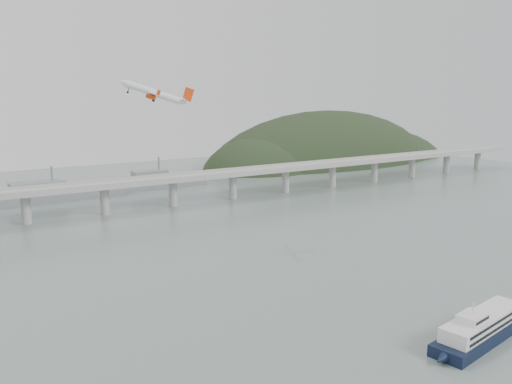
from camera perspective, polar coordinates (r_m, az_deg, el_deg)
ground at (r=224.30m, az=7.65°, el=-11.33°), size 900.00×900.00×0.00m
bridge at (r=388.32m, az=-11.62°, el=0.72°), size 800.00×22.00×23.90m
headland at (r=653.64m, az=8.27°, el=1.58°), size 365.00×155.00×156.00m
ferry at (r=205.07m, az=22.71°, el=-13.03°), size 81.38×24.16×15.42m
airliner at (r=275.14m, az=-10.54°, el=10.16°), size 35.00×33.09×14.60m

